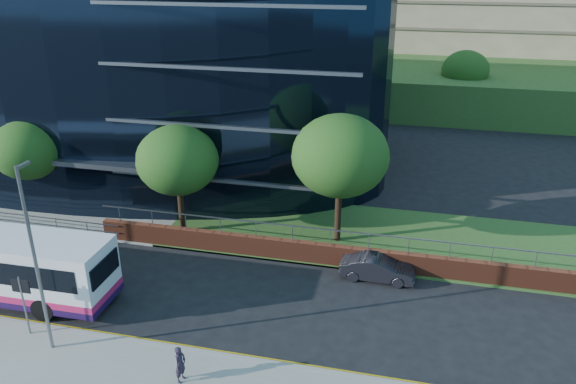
% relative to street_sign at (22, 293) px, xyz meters
% --- Properties ---
extents(far_forecourt, '(50.00, 8.00, 0.10)m').
position_rel_street_sign_xyz_m(far_forecourt, '(-10.50, 12.59, -2.10)').
color(far_forecourt, gray).
rests_on(far_forecourt, ground).
extents(grass_verge, '(36.00, 8.00, 0.12)m').
position_rel_street_sign_xyz_m(grass_verge, '(19.50, 12.59, -2.09)').
color(grass_verge, '#2D511E').
rests_on(grass_verge, ground).
extents(glass_office, '(44.00, 23.10, 16.00)m').
position_rel_street_sign_xyz_m(glass_office, '(-8.50, 22.44, 5.85)').
color(glass_office, black).
rests_on(glass_office, ground).
extents(retaining_wall, '(34.00, 0.40, 2.11)m').
position_rel_street_sign_xyz_m(retaining_wall, '(15.50, 8.89, -1.54)').
color(retaining_wall, maroon).
rests_on(retaining_wall, ground).
extents(street_sign, '(0.85, 0.09, 2.80)m').
position_rel_street_sign_xyz_m(street_sign, '(0.00, 0.00, 0.00)').
color(street_sign, slate).
rests_on(street_sign, pavement_near).
extents(tree_far_b, '(4.29, 4.29, 6.05)m').
position_rel_street_sign_xyz_m(tree_far_b, '(-7.50, 11.09, 2.06)').
color(tree_far_b, black).
rests_on(tree_far_b, ground).
extents(tree_far_c, '(4.62, 4.62, 6.51)m').
position_rel_street_sign_xyz_m(tree_far_c, '(2.50, 10.59, 2.39)').
color(tree_far_c, black).
rests_on(tree_far_c, ground).
extents(tree_far_d, '(5.28, 5.28, 7.44)m').
position_rel_street_sign_xyz_m(tree_far_d, '(11.50, 11.59, 3.04)').
color(tree_far_d, black).
rests_on(tree_far_d, ground).
extents(tree_dist_e, '(4.62, 4.62, 6.51)m').
position_rel_street_sign_xyz_m(tree_dist_e, '(19.50, 41.59, 2.39)').
color(tree_dist_e, black).
rests_on(tree_dist_e, ground).
extents(streetlight_east, '(0.15, 0.77, 8.00)m').
position_rel_street_sign_xyz_m(streetlight_east, '(1.50, -0.59, 2.29)').
color(streetlight_east, slate).
rests_on(streetlight_east, pavement_near).
extents(parked_car, '(3.79, 1.40, 1.24)m').
position_rel_street_sign_xyz_m(parked_car, '(14.08, 8.09, -1.53)').
color(parked_car, black).
rests_on(parked_car, ground).
extents(pedestrian, '(0.44, 0.60, 1.52)m').
position_rel_street_sign_xyz_m(pedestrian, '(7.49, -1.19, -1.24)').
color(pedestrian, '#261D2C').
rests_on(pedestrian, pavement_near).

